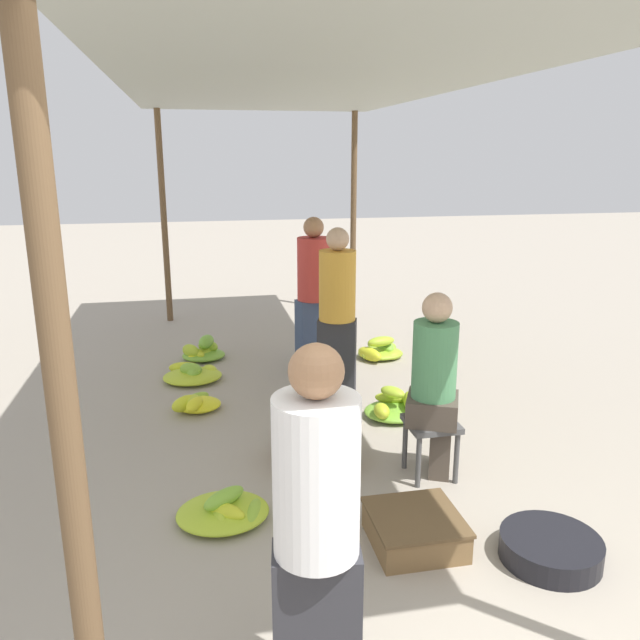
% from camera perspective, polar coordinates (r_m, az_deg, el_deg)
% --- Properties ---
extents(canopy_post_front_left, '(0.08, 0.08, 2.73)m').
position_cam_1_polar(canopy_post_front_left, '(1.82, -21.85, -12.84)').
color(canopy_post_front_left, brown).
rests_on(canopy_post_front_left, ground).
extents(canopy_post_back_left, '(0.08, 0.08, 2.73)m').
position_cam_1_polar(canopy_post_back_left, '(8.44, -14.08, 8.97)').
color(canopy_post_back_left, brown).
rests_on(canopy_post_back_left, ground).
extents(canopy_post_back_right, '(0.08, 0.08, 2.73)m').
position_cam_1_polar(canopy_post_back_right, '(8.71, 3.08, 9.57)').
color(canopy_post_back_right, brown).
rests_on(canopy_post_back_right, ground).
extents(canopy_tarp, '(2.94, 7.20, 0.04)m').
position_cam_1_polar(canopy_tarp, '(5.11, -1.20, 21.36)').
color(canopy_tarp, '#9EA399').
rests_on(canopy_tarp, canopy_post_front_left).
extents(vendor_foreground, '(0.37, 0.37, 1.54)m').
position_cam_1_polar(vendor_foreground, '(2.49, -0.32, -18.74)').
color(vendor_foreground, '#2D2D33').
rests_on(vendor_foreground, ground).
extents(stool, '(0.34, 0.34, 0.41)m').
position_cam_1_polar(stool, '(4.42, 10.12, -10.02)').
color(stool, '#4C4C4C').
rests_on(stool, ground).
extents(vendor_seated, '(0.45, 0.45, 1.31)m').
position_cam_1_polar(vendor_seated, '(4.30, 10.51, -5.70)').
color(vendor_seated, '#4C4238').
rests_on(vendor_seated, ground).
extents(basin_black, '(0.55, 0.55, 0.14)m').
position_cam_1_polar(basin_black, '(3.89, 20.31, -18.99)').
color(basin_black, black).
rests_on(basin_black, ground).
extents(banana_pile_left_0, '(0.57, 0.50, 0.19)m').
position_cam_1_polar(banana_pile_left_0, '(4.04, -8.66, -16.87)').
color(banana_pile_left_0, '#A9C82E').
rests_on(banana_pile_left_0, ground).
extents(banana_pile_left_1, '(0.49, 0.40, 0.27)m').
position_cam_1_polar(banana_pile_left_1, '(6.93, -10.69, -2.87)').
color(banana_pile_left_1, '#75B337').
rests_on(banana_pile_left_1, ground).
extents(banana_pile_left_2, '(0.45, 0.52, 0.16)m').
position_cam_1_polar(banana_pile_left_2, '(5.60, -11.37, -7.49)').
color(banana_pile_left_2, yellow).
rests_on(banana_pile_left_2, ground).
extents(banana_pile_left_3, '(0.58, 0.57, 0.19)m').
position_cam_1_polar(banana_pile_left_3, '(6.35, -11.54, -4.84)').
color(banana_pile_left_3, '#C7D428').
rests_on(banana_pile_left_3, ground).
extents(banana_pile_right_0, '(0.57, 0.62, 0.26)m').
position_cam_1_polar(banana_pile_right_0, '(6.92, 5.55, -2.78)').
color(banana_pile_right_0, '#A5C62F').
rests_on(banana_pile_right_0, ground).
extents(banana_pile_right_1, '(0.54, 0.55, 0.27)m').
position_cam_1_polar(banana_pile_right_1, '(5.44, 6.93, -7.85)').
color(banana_pile_right_1, '#B4CC2C').
rests_on(banana_pile_right_1, ground).
extents(crate_near, '(0.53, 0.53, 0.23)m').
position_cam_1_polar(crate_near, '(4.63, -0.33, -11.55)').
color(crate_near, olive).
rests_on(crate_near, ground).
extents(crate_mid, '(0.51, 0.51, 0.19)m').
position_cam_1_polar(crate_mid, '(3.82, 8.65, -18.40)').
color(crate_mid, brown).
rests_on(crate_mid, ground).
extents(shopper_walking_mid, '(0.42, 0.42, 1.56)m').
position_cam_1_polar(shopper_walking_mid, '(5.64, 1.58, 0.88)').
color(shopper_walking_mid, '#2D2D33').
rests_on(shopper_walking_mid, ground).
extents(shopper_walking_far, '(0.41, 0.41, 1.58)m').
position_cam_1_polar(shopper_walking_far, '(6.38, -0.58, 2.63)').
color(shopper_walking_far, '#384766').
rests_on(shopper_walking_far, ground).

